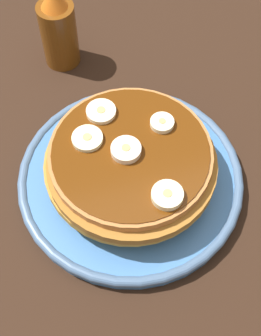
# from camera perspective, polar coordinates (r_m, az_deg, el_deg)

# --- Properties ---
(ground_plane) EXTENTS (1.40, 1.40, 0.03)m
(ground_plane) POSITION_cam_1_polar(r_m,az_deg,el_deg) (0.60, 0.00, -2.49)
(ground_plane) COLOR black
(plate) EXTENTS (0.27, 0.27, 0.02)m
(plate) POSITION_cam_1_polar(r_m,az_deg,el_deg) (0.58, 0.00, -1.25)
(plate) COLOR #3F72B2
(plate) RESTS_ON ground_plane
(pancake_stack) EXTENTS (0.20, 0.20, 0.06)m
(pancake_stack) POSITION_cam_1_polar(r_m,az_deg,el_deg) (0.55, 0.16, 0.44)
(pancake_stack) COLOR #AB7529
(pancake_stack) RESTS_ON plate
(banana_slice_0) EXTENTS (0.03, 0.03, 0.01)m
(banana_slice_0) POSITION_cam_1_polar(r_m,az_deg,el_deg) (0.52, -0.56, 2.20)
(banana_slice_0) COLOR #FBE3C4
(banana_slice_0) RESTS_ON pancake_stack
(banana_slice_1) EXTENTS (0.03, 0.03, 0.01)m
(banana_slice_1) POSITION_cam_1_polar(r_m,az_deg,el_deg) (0.56, -3.54, 6.73)
(banana_slice_1) COLOR #FCE9BE
(banana_slice_1) RESTS_ON pancake_stack
(banana_slice_2) EXTENTS (0.04, 0.04, 0.01)m
(banana_slice_2) POSITION_cam_1_polar(r_m,az_deg,el_deg) (0.53, -5.19, 3.51)
(banana_slice_2) COLOR beige
(banana_slice_2) RESTS_ON pancake_stack
(banana_slice_3) EXTENTS (0.03, 0.03, 0.01)m
(banana_slice_3) POSITION_cam_1_polar(r_m,az_deg,el_deg) (0.55, 3.80, 5.38)
(banana_slice_3) COLOR #FAEEC1
(banana_slice_3) RESTS_ON pancake_stack
(banana_slice_4) EXTENTS (0.03, 0.03, 0.01)m
(banana_slice_4) POSITION_cam_1_polar(r_m,az_deg,el_deg) (0.49, 4.42, -3.30)
(banana_slice_4) COLOR #FEEFB7
(banana_slice_4) RESTS_ON pancake_stack
(syrup_bottle) EXTENTS (0.05, 0.05, 0.12)m
(syrup_bottle) POSITION_cam_1_polar(r_m,az_deg,el_deg) (0.68, -8.63, 16.05)
(syrup_bottle) COLOR brown
(syrup_bottle) RESTS_ON ground_plane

